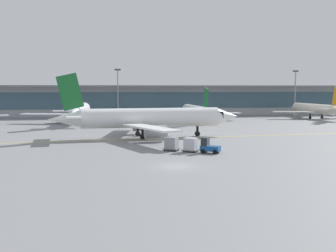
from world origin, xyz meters
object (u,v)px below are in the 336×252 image
Objects in this scene: taxiing_regional_jet at (149,118)px; cargo_dolly_lead at (191,144)px; gate_airplane_2 at (195,111)px; baggage_tug at (209,147)px; gate_airplane_3 at (314,109)px; cargo_dolly_trailing at (172,143)px; apron_light_mast_1 at (118,91)px; gate_airplane_1 at (80,111)px; apron_light_mast_2 at (295,91)px.

cargo_dolly_lead is at bearing -83.25° from taxiing_regional_jet.
baggage_tug is (-11.71, -55.22, -1.81)m from gate_airplane_2.
cargo_dolly_trailing is (-52.34, -55.18, -1.71)m from gate_airplane_3.
baggage_tug is (-47.75, -58.20, -1.87)m from gate_airplane_3.
cargo_dolly_trailing is at bearing -87.39° from apron_light_mast_1.
apron_light_mast_1 is at bearing 73.80° from gate_airplane_3.
taxiing_regional_jet reaches higher than baggage_tug.
gate_airplane_1 reaches higher than gate_airplane_2.
apron_light_mast_1 reaches higher than cargo_dolly_trailing.
apron_light_mast_2 is (56.18, -1.41, -0.05)m from apron_light_mast_1.
baggage_tug is 0.20× the size of apron_light_mast_2.
taxiing_regional_jet is 2.40× the size of apron_light_mast_2.
taxiing_regional_jet is 2.38× the size of apron_light_mast_1.
apron_light_mast_1 reaches higher than cargo_dolly_lead.
gate_airplane_2 is 39.72m from taxiing_regional_jet.
taxiing_regional_jet is at bearing -136.15° from apron_light_mast_2.
gate_airplane_1 is at bearing 106.54° from taxiing_regional_jet.
gate_airplane_3 reaches higher than baggage_tug.
baggage_tug is at bearing -0.00° from cargo_dolly_lead.
gate_airplane_3 is 9.44× the size of baggage_tug.
cargo_dolly_lead is (3.40, -18.02, -2.36)m from taxiing_regional_jet.
baggage_tug reaches higher than cargo_dolly_trailing.
taxiing_regional_jet is at bearing 124.49° from gate_airplane_3.
baggage_tug reaches higher than cargo_dolly_lead.
baggage_tug is at bearing 167.98° from gate_airplane_2.
gate_airplane_2 is at bearing 108.94° from cargo_dolly_lead.
gate_airplane_1 reaches higher than gate_airplane_3.
apron_light_mast_2 is at bearing 85.65° from cargo_dolly_trailing.
baggage_tug is 5.49m from cargo_dolly_trailing.
apron_light_mast_2 is at bearing -4.42° from gate_airplane_3.
gate_airplane_2 reaches higher than cargo_dolly_lead.
taxiing_regional_jet is at bearing 154.12° from gate_airplane_2.
gate_airplane_3 reaches higher than cargo_dolly_trailing.
cargo_dolly_lead is at bearing 137.16° from gate_airplane_3.
baggage_tug is (18.48, -53.99, -2.21)m from gate_airplane_1.
cargo_dolly_lead is (-13.91, -53.77, -1.65)m from gate_airplane_2.
apron_light_mast_1 is 56.20m from apron_light_mast_2.
apron_light_mast_1 is (-3.17, 69.75, 6.86)m from cargo_dolly_trailing.
gate_airplane_2 is at bearing 60.23° from taxiing_regional_jet.
taxiing_regional_jet reaches higher than gate_airplane_1.
gate_airplane_1 is 52.87m from cargo_dolly_trailing.
apron_light_mast_2 is (53.01, 68.34, 6.82)m from cargo_dolly_trailing.
apron_light_mast_2 is (54.02, 51.89, 4.45)m from taxiing_regional_jet.
apron_light_mast_2 reaches higher than cargo_dolly_trailing.
gate_airplane_3 reaches higher than gate_airplane_2.
gate_airplane_1 is 11.86× the size of cargo_dolly_trailing.
gate_airplane_2 is 10.30× the size of cargo_dolly_trailing.
gate_airplane_2 reaches higher than baggage_tug.
baggage_tug is at bearing 139.14° from gate_airplane_3.
apron_light_mast_1 is (-55.51, 14.57, 5.16)m from gate_airplane_3.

